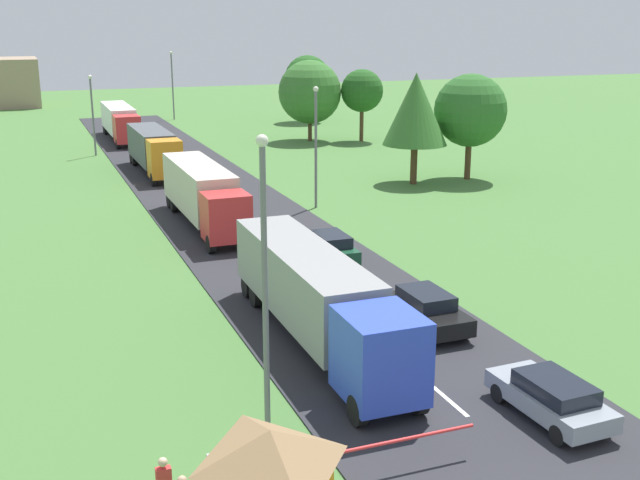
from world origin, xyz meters
name	(u,v)px	position (x,y,z in m)	size (l,w,h in m)	color
road	(295,269)	(0.00, 24.50, 0.03)	(10.00, 140.00, 0.06)	#2B2B30
lane_marking_centre	(331,299)	(0.00, 19.54, 0.07)	(0.16, 118.80, 0.01)	white
truck_lead	(316,294)	(-2.40, 15.19, 2.07)	(2.56, 14.22, 3.45)	blue
truck_second	(203,192)	(-2.33, 34.85, 2.13)	(2.55, 12.87, 3.62)	red
truck_third	(153,148)	(-2.22, 53.42, 2.08)	(2.58, 11.96, 3.47)	orange
truck_fourth	(120,121)	(-2.39, 73.50, 2.07)	(2.55, 13.68, 3.48)	red
car_lead	(551,397)	(2.37, 6.87, 0.81)	(2.05, 4.44, 1.40)	#8C939E
car_second	(427,310)	(2.38, 14.96, 0.87)	(1.94, 4.36, 1.55)	black
car_third	(330,247)	(2.09, 24.88, 0.87)	(1.81, 4.31, 1.57)	#19472D
motorcycle_courier	(445,302)	(3.95, 16.21, 0.54)	(0.28, 1.94, 0.91)	black
barrier_gate	(354,460)	(-4.80, 5.90, 0.69)	(4.64, 0.28, 1.05)	orange
lamppost_lead	(265,277)	(-6.25, 9.21, 5.09)	(0.36, 0.36, 9.21)	slate
lamppost_second	(316,141)	(5.87, 36.97, 4.53)	(0.36, 0.36, 8.11)	slate
lamppost_third	(92,111)	(-5.90, 64.29, 4.19)	(0.36, 0.36, 7.45)	slate
lamppost_fourth	(172,82)	(6.33, 89.41, 4.76)	(0.36, 0.36, 8.55)	slate
tree_oak	(310,92)	(16.18, 65.87, 5.08)	(6.55, 6.55, 8.37)	#513823
tree_maple	(416,109)	(15.80, 41.79, 5.75)	(4.95, 4.95, 8.50)	#513823
tree_pine	(362,91)	(21.19, 63.81, 5.22)	(4.40, 4.40, 7.44)	#513823
tree_elm	(307,79)	(21.54, 81.14, 5.33)	(5.66, 5.66, 8.17)	#513823
tree_ash	(470,111)	(20.71, 41.92, 5.45)	(5.69, 5.69, 8.30)	#513823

